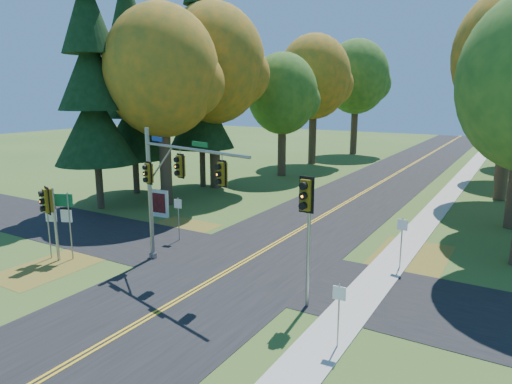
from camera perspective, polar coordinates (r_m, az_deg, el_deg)
The scene contains 26 objects.
ground at distance 20.77m, azimuth -4.92°, elevation -10.64°, with size 160.00×160.00×0.00m, color #34581F.
road_main at distance 20.77m, azimuth -4.92°, elevation -10.61°, with size 8.00×160.00×0.02m, color black.
road_cross at distance 22.29m, azimuth -1.88°, elevation -8.93°, with size 60.00×6.00×0.02m, color black.
centerline_left at distance 20.81m, azimuth -5.14°, elevation -10.52°, with size 0.10×160.00×0.01m, color gold.
centerline_right at distance 20.71m, azimuth -4.69°, elevation -10.63°, with size 0.10×160.00×0.01m, color gold.
sidewalk_east at distance 18.15m, azimuth 11.71°, elevation -14.30°, with size 1.60×160.00×0.06m, color #9E998E.
leaf_patch_w_near at distance 27.57m, azimuth -11.06°, elevation -4.97°, with size 4.00×6.00×0.00m, color brown.
leaf_patch_e at distance 23.35m, azimuth 18.08°, elevation -8.56°, with size 3.50×8.00×0.00m, color brown.
leaf_patch_w_far at distance 23.94m, azimuth -24.25°, elevation -8.54°, with size 3.00×5.00×0.00m, color brown.
tree_w_a at distance 33.48m, azimuth -11.52°, elevation 14.46°, with size 8.00×8.00×14.15m.
tree_w_b at distance 39.27m, azimuth -5.21°, elevation 15.59°, with size 8.60×8.60×15.38m.
tree_w_c at distance 45.03m, azimuth 3.44°, elevation 12.10°, with size 6.80×6.80×11.91m.
tree_w_d at distance 53.17m, azimuth 7.37°, elevation 14.03°, with size 8.20×8.20×14.56m.
tree_e_d at distance 48.36m, azimuth 29.10°, elevation 10.97°, with size 7.00×7.00×12.32m.
tree_w_e at distance 62.90m, azimuth 12.53°, elevation 13.83°, with size 8.40×8.40×14.97m.
pine_a at distance 33.56m, azimuth -19.89°, elevation 13.47°, with size 5.60×5.60×19.48m.
pine_b at distance 38.01m, azimuth -15.32°, elevation 11.99°, with size 5.60×5.60×17.31m.
pine_c at distance 39.77m, azimuth -6.98°, elevation 14.53°, with size 5.60×5.60×20.56m.
traffic_mast at distance 21.03m, azimuth -10.76°, elevation 1.37°, with size 6.96×1.93×6.48m.
east_signal_pole at distance 16.76m, azimuth 6.35°, elevation -2.21°, with size 0.60×0.69×5.15m.
ped_signal_pole at distance 23.88m, azimuth -24.51°, elevation -1.64°, with size 0.57×0.68×3.74m.
route_sign_cluster at distance 24.25m, azimuth -23.49°, elevation -2.32°, with size 1.46×0.69×3.38m.
info_kiosk at distance 30.85m, azimuth -11.93°, elevation -1.42°, with size 1.33×0.30×1.82m.
reg_sign_e_north at distance 22.22m, azimuth 17.76°, elevation -5.02°, with size 0.47×0.09×2.47m.
reg_sign_e_south at distance 15.11m, azimuth 10.32°, elevation -13.68°, with size 0.42×0.08×2.21m.
reg_sign_w at distance 25.53m, azimuth -9.70°, elevation -2.41°, with size 0.47×0.10×2.45m.
Camera 1 is at (11.29, -15.45, 8.07)m, focal length 32.00 mm.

